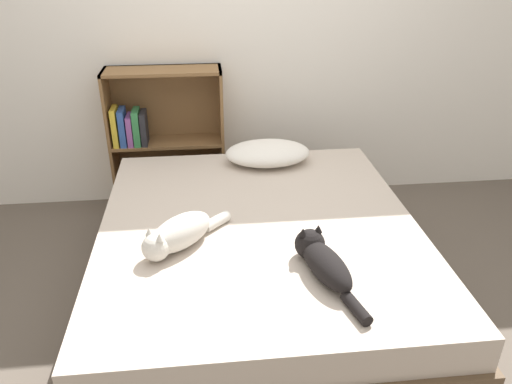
# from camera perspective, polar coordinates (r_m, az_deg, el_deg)

# --- Properties ---
(ground_plane) EXTENTS (8.00, 8.00, 0.00)m
(ground_plane) POSITION_cam_1_polar(r_m,az_deg,el_deg) (2.74, 0.31, -12.56)
(ground_plane) COLOR brown
(wall_back) EXTENTS (8.00, 0.06, 2.50)m
(wall_back) POSITION_cam_1_polar(r_m,az_deg,el_deg) (3.45, -2.23, 18.92)
(wall_back) COLOR white
(wall_back) RESTS_ON ground_plane
(bed) EXTENTS (1.59, 1.81, 0.50)m
(bed) POSITION_cam_1_polar(r_m,az_deg,el_deg) (2.59, 0.33, -8.36)
(bed) COLOR brown
(bed) RESTS_ON ground_plane
(pillow) EXTENTS (0.51, 0.34, 0.13)m
(pillow) POSITION_cam_1_polar(r_m,az_deg,el_deg) (3.06, 1.34, 4.48)
(pillow) COLOR white
(pillow) RESTS_ON bed
(cat_light) EXTENTS (0.41, 0.40, 0.15)m
(cat_light) POSITION_cam_1_polar(r_m,az_deg,el_deg) (2.25, -8.94, -4.80)
(cat_light) COLOR beige
(cat_light) RESTS_ON bed
(cat_dark) EXTENTS (0.22, 0.53, 0.15)m
(cat_dark) POSITION_cam_1_polar(r_m,az_deg,el_deg) (2.10, 7.59, -7.71)
(cat_dark) COLOR black
(cat_dark) RESTS_ON bed
(bookshelf) EXTENTS (0.76, 0.26, 0.99)m
(bookshelf) POSITION_cam_1_polar(r_m,az_deg,el_deg) (3.51, -10.64, 6.18)
(bookshelf) COLOR brown
(bookshelf) RESTS_ON ground_plane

